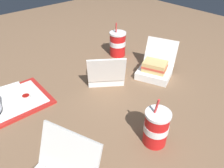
{
  "coord_description": "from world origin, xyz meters",
  "views": [
    {
      "loc": [
        0.53,
        0.66,
        0.65
      ],
      "look_at": [
        -0.03,
        0.02,
        0.05
      ],
      "focal_mm": 35.0,
      "sensor_mm": 36.0,
      "label": 1
    }
  ],
  "objects": [
    {
      "name": "ground_plane",
      "position": [
        0.0,
        0.0,
        0.0
      ],
      "size": [
        3.2,
        3.2,
        0.0
      ],
      "primitive_type": "plane",
      "color": "brown"
    },
    {
      "name": "soda_cup_front",
      "position": [
        -0.33,
        -0.26,
        0.08
      ],
      "size": [
        0.1,
        0.1,
        0.21
      ],
      "color": "red",
      "rests_on": "ground_plane"
    },
    {
      "name": "food_tray",
      "position": [
        0.39,
        -0.22,
        0.01
      ],
      "size": [
        0.38,
        0.27,
        0.01
      ],
      "color": "red",
      "rests_on": "ground_plane"
    },
    {
      "name": "napkin_stack",
      "position": [
        0.34,
        -0.31,
        0.02
      ],
      "size": [
        0.11,
        0.11,
        0.0
      ],
      "primitive_type": "cube",
      "rotation": [
        0.0,
        0.0,
        -0.13
      ],
      "color": "white",
      "rests_on": "food_tray"
    },
    {
      "name": "clamshell_sandwich_center",
      "position": [
        -0.31,
        0.06,
        0.04
      ],
      "size": [
        0.25,
        0.24,
        0.17
      ],
      "color": "white",
      "rests_on": "ground_plane"
    },
    {
      "name": "soda_cup_corner",
      "position": [
        0.05,
        0.35,
        0.07
      ],
      "size": [
        0.09,
        0.09,
        0.2
      ],
      "color": "red",
      "rests_on": "ground_plane"
    },
    {
      "name": "plastic_fork",
      "position": [
        0.38,
        -0.14,
        0.02
      ],
      "size": [
        0.11,
        0.04,
        0.0
      ],
      "primitive_type": "cube",
      "rotation": [
        0.0,
        0.0,
        -0.24
      ],
      "color": "white",
      "rests_on": "food_tray"
    },
    {
      "name": "ketchup_cup",
      "position": [
        0.31,
        -0.19,
        0.03
      ],
      "size": [
        0.04,
        0.04,
        0.02
      ],
      "color": "white",
      "rests_on": "food_tray"
    },
    {
      "name": "clamshell_sandwich_left",
      "position": [
        -0.08,
        -0.09,
        0.04
      ],
      "size": [
        0.26,
        0.26,
        0.18
      ],
      "color": "white",
      "rests_on": "ground_plane"
    }
  ]
}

